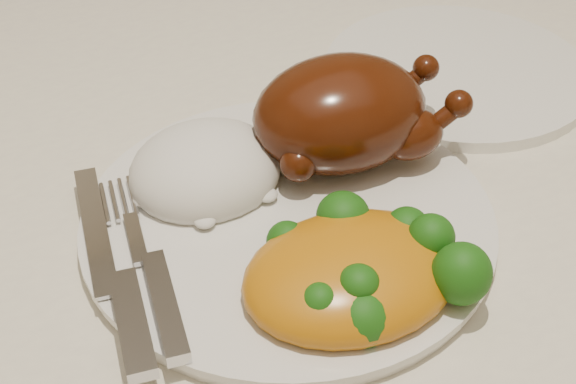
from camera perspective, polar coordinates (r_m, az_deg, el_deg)
name	(u,v)px	position (r m, az deg, el deg)	size (l,w,h in m)	color
dining_table	(251,274)	(0.66, -2.67, -5.83)	(1.60, 0.90, 0.76)	brown
tablecloth	(248,206)	(0.61, -2.87, -1.00)	(1.73, 1.03, 0.18)	beige
dinner_plate	(288,221)	(0.54, 0.00, -2.10)	(0.27, 0.27, 0.01)	white
side_plate	(457,71)	(0.72, 11.90, 8.44)	(0.23, 0.23, 0.01)	white
roast_chicken	(345,113)	(0.57, 4.09, 5.64)	(0.16, 0.11, 0.08)	#411507
rice_mound	(206,170)	(0.56, -5.87, 1.55)	(0.12, 0.12, 0.06)	white
mac_and_cheese	(361,269)	(0.49, 5.24, -5.47)	(0.14, 0.11, 0.05)	orange
cutlery	(135,283)	(0.50, -10.86, -6.37)	(0.05, 0.20, 0.01)	silver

